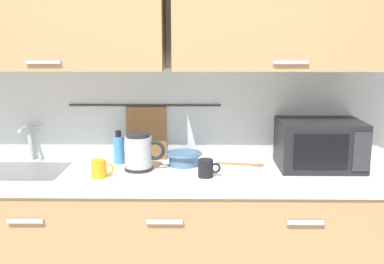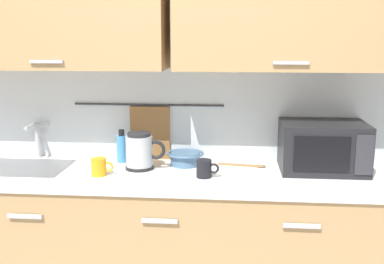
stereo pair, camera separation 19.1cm
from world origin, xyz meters
TOP-DOWN VIEW (x-y plane):
  - counter_unit at (-0.01, 0.30)m, footprint 2.53×0.64m
  - back_wall_assembly at (-0.00, 0.53)m, footprint 3.70×0.41m
  - sink_faucet at (-0.84, 0.53)m, footprint 0.09×0.17m
  - microwave at (0.85, 0.41)m, footprint 0.46×0.35m
  - electric_kettle at (-0.16, 0.35)m, footprint 0.23×0.16m
  - dish_soap_bottle at (-0.30, 0.48)m, footprint 0.06×0.06m
  - mug_near_sink at (-0.36, 0.20)m, footprint 0.12×0.08m
  - mixing_bowl at (0.08, 0.45)m, footprint 0.21×0.21m
  - mug_by_kettle at (0.21, 0.22)m, footprint 0.12×0.08m
  - wooden_spoon at (0.44, 0.45)m, footprint 0.28×0.07m

SIDE VIEW (x-z plane):
  - counter_unit at x=-0.01m, z-range 0.01..0.91m
  - wooden_spoon at x=0.44m, z-range 0.90..0.91m
  - mixing_bowl at x=0.08m, z-range 0.91..0.98m
  - mug_near_sink at x=-0.36m, z-range 0.90..1.00m
  - mug_by_kettle at x=0.21m, z-range 0.90..1.00m
  - dish_soap_bottle at x=-0.30m, z-range 0.89..1.08m
  - electric_kettle at x=-0.16m, z-range 0.90..1.11m
  - microwave at x=0.85m, z-range 0.90..1.17m
  - sink_faucet at x=-0.84m, z-range 0.93..1.15m
  - back_wall_assembly at x=0.00m, z-range 0.27..2.77m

